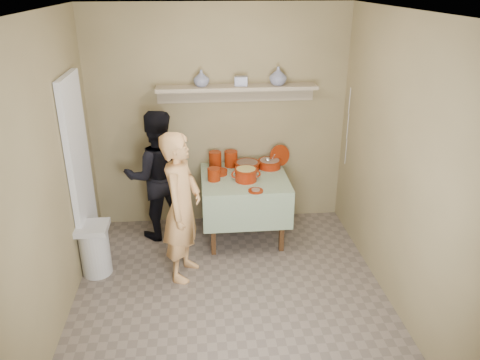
{
  "coord_description": "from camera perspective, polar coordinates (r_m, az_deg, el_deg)",
  "views": [
    {
      "loc": [
        -0.27,
        -3.56,
        2.83
      ],
      "look_at": [
        0.15,
        0.75,
        0.95
      ],
      "focal_mm": 35.0,
      "sensor_mm": 36.0,
      "label": 1
    }
  ],
  "objects": [
    {
      "name": "empty_bowl",
      "position": [
        5.34,
        -2.5,
        0.96
      ],
      "size": [
        0.18,
        0.18,
        0.05
      ],
      "primitive_type": "cylinder",
      "color": "maroon",
      "rests_on": "serving_table"
    },
    {
      "name": "ladle",
      "position": [
        5.48,
        3.44,
        2.45
      ],
      "size": [
        0.08,
        0.26,
        0.19
      ],
      "color": "silver",
      "rests_on": "cazuela_meat_b"
    },
    {
      "name": "wall_shelf",
      "position": [
        5.36,
        -0.41,
        11.0
      ],
      "size": [
        1.8,
        0.25,
        0.21
      ],
      "color": "tan",
      "rests_on": "room_shell"
    },
    {
      "name": "serving_table",
      "position": [
        5.34,
        0.52,
        -0.73
      ],
      "size": [
        0.97,
        0.97,
        0.76
      ],
      "color": "#4C2D16",
      "rests_on": "ground"
    },
    {
      "name": "vase_left",
      "position": [
        5.28,
        -4.73,
        12.26
      ],
      "size": [
        0.23,
        0.23,
        0.18
      ],
      "primitive_type": "imported",
      "rotation": [
        0.0,
        0.0,
        0.38
      ],
      "color": "navy",
      "rests_on": "wall_shelf"
    },
    {
      "name": "vase_right",
      "position": [
        5.36,
        4.66,
        12.53
      ],
      "size": [
        0.21,
        0.21,
        0.2
      ],
      "primitive_type": "imported",
      "rotation": [
        0.0,
        0.0,
        0.09
      ],
      "color": "navy",
      "rests_on": "wall_shelf"
    },
    {
      "name": "ground",
      "position": [
        4.56,
        -1.0,
        -14.93
      ],
      "size": [
        3.5,
        3.5,
        0.0
      ],
      "primitive_type": "plane",
      "color": "#706258",
      "rests_on": "ground"
    },
    {
      "name": "person_cook",
      "position": [
        4.61,
        -7.1,
        -3.32
      ],
      "size": [
        0.52,
        0.65,
        1.54
      ],
      "primitive_type": "imported",
      "rotation": [
        0.0,
        0.0,
        1.26
      ],
      "color": "tan",
      "rests_on": "ground"
    },
    {
      "name": "cazuela_rice",
      "position": [
        5.15,
        0.73,
        0.79
      ],
      "size": [
        0.33,
        0.25,
        0.14
      ],
      "color": "maroon",
      "rests_on": "serving_table"
    },
    {
      "name": "ceramic_box",
      "position": [
        5.32,
        0.13,
        11.97
      ],
      "size": [
        0.15,
        0.12,
        0.1
      ],
      "primitive_type": "cube",
      "rotation": [
        0.0,
        0.0,
        -0.11
      ],
      "color": "navy",
      "rests_on": "wall_shelf"
    },
    {
      "name": "bowl_stack",
      "position": [
        5.17,
        -3.2,
        0.69
      ],
      "size": [
        0.14,
        0.14,
        0.14
      ],
      "primitive_type": "cylinder",
      "color": "maroon",
      "rests_on": "serving_table"
    },
    {
      "name": "tile_panel",
      "position": [
        5.01,
        -18.87,
        0.72
      ],
      "size": [
        0.06,
        0.7,
        2.0
      ],
      "primitive_type": "cube",
      "color": "silver",
      "rests_on": "ground"
    },
    {
      "name": "room_shell",
      "position": [
        3.78,
        -1.17,
        4.59
      ],
      "size": [
        3.04,
        3.54,
        2.62
      ],
      "color": "#908158",
      "rests_on": "ground"
    },
    {
      "name": "front_plate",
      "position": [
        4.92,
        1.92,
        -1.3
      ],
      "size": [
        0.16,
        0.16,
        0.03
      ],
      "color": "maroon",
      "rests_on": "serving_table"
    },
    {
      "name": "cazuela_meat_a",
      "position": [
        5.45,
        0.87,
        1.82
      ],
      "size": [
        0.3,
        0.3,
        0.1
      ],
      "color": "maroon",
      "rests_on": "serving_table"
    },
    {
      "name": "cazuela_meat_b",
      "position": [
        5.52,
        3.63,
        2.06
      ],
      "size": [
        0.28,
        0.28,
        0.1
      ],
      "color": "maroon",
      "rests_on": "serving_table"
    },
    {
      "name": "plate_stack_b",
      "position": [
        5.55,
        -1.11,
        2.61
      ],
      "size": [
        0.16,
        0.16,
        0.19
      ],
      "primitive_type": "cylinder",
      "color": "maroon",
      "rests_on": "serving_table"
    },
    {
      "name": "trash_bin",
      "position": [
        5.05,
        -17.28,
        -8.04
      ],
      "size": [
        0.32,
        0.32,
        0.56
      ],
      "color": "silver",
      "rests_on": "ground"
    },
    {
      "name": "person_helper",
      "position": [
        5.4,
        -10.05,
        0.53
      ],
      "size": [
        0.83,
        0.7,
        1.52
      ],
      "primitive_type": "imported",
      "rotation": [
        0.0,
        0.0,
        -2.96
      ],
      "color": "black",
      "rests_on": "ground"
    },
    {
      "name": "propped_lid",
      "position": [
        5.6,
        4.86,
        2.99
      ],
      "size": [
        0.27,
        0.15,
        0.26
      ],
      "primitive_type": "cylinder",
      "rotation": [
        1.38,
        0.0,
        0.33
      ],
      "color": "maroon",
      "rests_on": "serving_table"
    },
    {
      "name": "electrical_cord",
      "position": [
        5.56,
        12.99,
        6.35
      ],
      "size": [
        0.01,
        0.05,
        0.9
      ],
      "color": "silver",
      "rests_on": "wall_shelf"
    },
    {
      "name": "plate_stack_a",
      "position": [
        5.51,
        -3.05,
        2.47
      ],
      "size": [
        0.15,
        0.15,
        0.2
      ],
      "primitive_type": "cylinder",
      "color": "maroon",
      "rests_on": "serving_table"
    }
  ]
}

